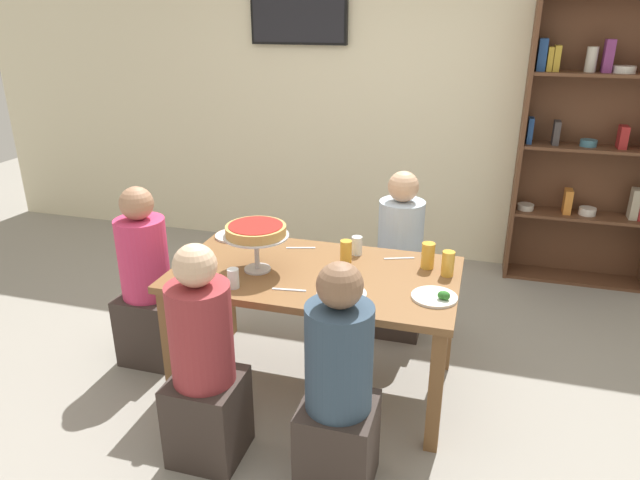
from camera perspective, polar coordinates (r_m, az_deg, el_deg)
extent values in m
plane|color=gray|center=(3.60, -0.46, -13.83)|extent=(12.00, 12.00, 0.00)
cube|color=beige|center=(5.12, 6.77, 13.84)|extent=(8.00, 0.12, 2.80)
cube|color=brown|center=(3.24, -0.49, -3.43)|extent=(1.59, 0.88, 0.04)
cube|color=brown|center=(3.38, -14.59, -10.15)|extent=(0.07, 0.07, 0.70)
cube|color=brown|center=(2.99, 11.37, -14.49)|extent=(0.07, 0.07, 0.70)
cube|color=brown|center=(3.96, -9.15, -4.71)|extent=(0.07, 0.07, 0.70)
cube|color=brown|center=(3.63, 12.55, -7.55)|extent=(0.07, 0.07, 0.70)
cube|color=brown|center=(4.89, 19.28, 8.84)|extent=(0.03, 0.30, 2.20)
cube|color=brown|center=(5.09, 25.28, 8.44)|extent=(1.10, 0.02, 2.20)
cube|color=brown|center=(5.28, 23.59, -3.40)|extent=(1.04, 0.28, 0.02)
cube|color=brown|center=(5.09, 24.52, 2.22)|extent=(1.04, 0.28, 0.02)
cube|color=brown|center=(4.95, 25.51, 8.22)|extent=(1.04, 0.28, 0.02)
cube|color=brown|center=(4.87, 26.59, 14.48)|extent=(1.04, 0.28, 0.02)
cylinder|color=beige|center=(5.03, 19.71, 3.12)|extent=(0.13, 0.13, 0.04)
cube|color=orange|center=(5.04, 23.33, 3.54)|extent=(0.06, 0.13, 0.19)
cylinder|color=silver|center=(5.08, 24.97, 2.61)|extent=(0.13, 0.13, 0.06)
cube|color=#B2A88E|center=(5.12, 28.70, 3.16)|extent=(0.06, 0.11, 0.24)
cube|color=navy|center=(4.87, 20.11, 10.17)|extent=(0.04, 0.13, 0.20)
cube|color=#3D3838|center=(4.89, 22.37, 9.81)|extent=(0.05, 0.13, 0.18)
cylinder|color=#3D7084|center=(4.94, 25.06, 8.70)|extent=(0.12, 0.12, 0.05)
cube|color=maroon|center=(4.97, 27.81, 9.01)|extent=(0.06, 0.13, 0.17)
cube|color=navy|center=(4.80, 21.15, 16.76)|extent=(0.06, 0.13, 0.23)
cube|color=#B7932D|center=(4.81, 21.82, 16.33)|extent=(0.04, 0.13, 0.17)
cube|color=#B7932D|center=(4.81, 22.41, 16.32)|extent=(0.05, 0.13, 0.18)
cylinder|color=beige|center=(4.84, 25.31, 15.88)|extent=(0.08, 0.08, 0.18)
cube|color=#7A3370|center=(4.86, 26.67, 15.99)|extent=(0.06, 0.11, 0.23)
cylinder|color=silver|center=(4.88, 27.91, 14.72)|extent=(0.16, 0.16, 0.05)
cube|color=black|center=(5.17, -2.13, 21.64)|extent=(0.84, 0.05, 0.52)
cube|color=black|center=(5.14, -2.23, 21.64)|extent=(0.80, 0.01, 0.48)
cube|color=#382D28|center=(4.05, 7.64, -6.00)|extent=(0.34, 0.34, 0.45)
cylinder|color=silver|center=(3.85, 7.99, 0.27)|extent=(0.30, 0.30, 0.50)
sphere|color=tan|center=(3.74, 8.27, 5.27)|extent=(0.20, 0.20, 0.20)
cube|color=#382D28|center=(3.04, -11.01, -16.80)|extent=(0.34, 0.34, 0.45)
cylinder|color=#993338|center=(2.77, -11.72, -9.09)|extent=(0.30, 0.30, 0.50)
sphere|color=beige|center=(2.61, -12.30, -2.47)|extent=(0.20, 0.20, 0.20)
cube|color=#382D28|center=(3.86, -16.33, -8.20)|extent=(0.34, 0.34, 0.45)
cylinder|color=#D63866|center=(3.66, -17.11, -1.72)|extent=(0.30, 0.30, 0.50)
sphere|color=#A87A5B|center=(3.54, -17.73, 3.48)|extent=(0.20, 0.20, 0.20)
cube|color=#382D28|center=(2.84, 1.75, -19.61)|extent=(0.34, 0.34, 0.45)
cylinder|color=#33475B|center=(2.55, 1.88, -11.58)|extent=(0.30, 0.30, 0.50)
sphere|color=#846047|center=(2.37, 1.98, -4.51)|extent=(0.20, 0.20, 0.20)
cylinder|color=silver|center=(3.26, -6.21, -2.87)|extent=(0.15, 0.15, 0.01)
cylinder|color=silver|center=(3.22, -6.28, -1.22)|extent=(0.03, 0.03, 0.19)
cylinder|color=silver|center=(3.18, -6.36, 0.44)|extent=(0.36, 0.36, 0.01)
cylinder|color=tan|center=(3.17, -6.38, 0.95)|extent=(0.33, 0.33, 0.05)
cylinder|color=maroon|center=(3.16, -6.40, 1.44)|extent=(0.30, 0.30, 0.00)
cylinder|color=white|center=(2.97, 2.15, -5.35)|extent=(0.26, 0.26, 0.01)
sphere|color=#2D7028|center=(2.97, 3.07, -4.74)|extent=(0.04, 0.04, 0.04)
sphere|color=#2D7028|center=(2.94, 3.15, -4.94)|extent=(0.05, 0.05, 0.05)
sphere|color=#2D7028|center=(2.91, 1.07, -5.14)|extent=(0.05, 0.05, 0.05)
sphere|color=#2D7028|center=(2.94, 2.38, -5.06)|extent=(0.04, 0.04, 0.04)
cylinder|color=white|center=(2.99, 11.26, -5.55)|extent=(0.23, 0.23, 0.01)
sphere|color=#2D7028|center=(2.95, 11.98, -5.37)|extent=(0.04, 0.04, 0.04)
sphere|color=#2D7028|center=(2.96, 12.23, -5.34)|extent=(0.04, 0.04, 0.04)
sphere|color=#2D7028|center=(2.95, 12.37, -5.43)|extent=(0.04, 0.04, 0.04)
cylinder|color=white|center=(3.75, -8.49, 0.43)|extent=(0.25, 0.25, 0.01)
sphere|color=#2D7028|center=(3.71, -8.64, 0.63)|extent=(0.04, 0.04, 0.04)
sphere|color=#2D7028|center=(3.74, -8.77, 0.78)|extent=(0.04, 0.04, 0.04)
cylinder|color=gold|center=(3.30, 10.64, -1.52)|extent=(0.07, 0.07, 0.15)
cylinder|color=gold|center=(3.23, 12.56, -2.30)|extent=(0.07, 0.07, 0.14)
cylinder|color=gold|center=(3.32, 2.59, -1.14)|extent=(0.07, 0.07, 0.13)
cylinder|color=white|center=(3.06, -8.60, -3.77)|extent=(0.06, 0.06, 0.11)
cylinder|color=white|center=(3.12, -13.31, -3.64)|extent=(0.06, 0.06, 0.10)
cylinder|color=white|center=(3.43, 3.67, -0.56)|extent=(0.06, 0.06, 0.11)
cube|color=silver|center=(3.53, -1.92, -0.78)|extent=(0.18, 0.07, 0.00)
cube|color=silver|center=(3.42, 7.85, -1.81)|extent=(0.17, 0.08, 0.00)
cube|color=silver|center=(3.02, -3.08, -4.95)|extent=(0.18, 0.04, 0.00)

